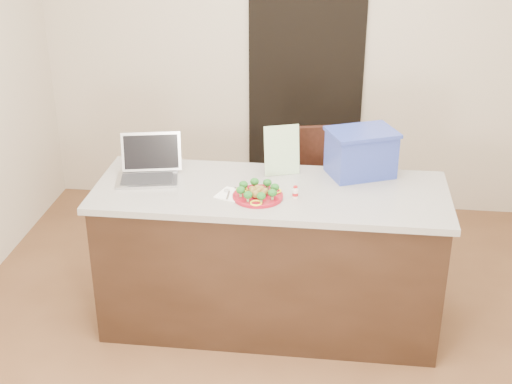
# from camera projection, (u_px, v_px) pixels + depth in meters

# --- Properties ---
(ground) EXTENTS (4.00, 4.00, 0.00)m
(ground) POSITION_uv_depth(u_px,v_px,m) (265.00, 344.00, 4.30)
(ground) COLOR brown
(ground) RESTS_ON ground
(room_shell) EXTENTS (4.00, 4.00, 4.00)m
(room_shell) POSITION_uv_depth(u_px,v_px,m) (267.00, 85.00, 3.61)
(room_shell) COLOR white
(room_shell) RESTS_ON ground
(doorway) EXTENTS (0.90, 0.02, 2.00)m
(doorway) POSITION_uv_depth(u_px,v_px,m) (305.00, 89.00, 5.64)
(doorway) COLOR black
(doorway) RESTS_ON ground
(island) EXTENTS (2.06, 0.76, 0.92)m
(island) POSITION_uv_depth(u_px,v_px,m) (270.00, 257.00, 4.33)
(island) COLOR black
(island) RESTS_ON ground
(plate) EXTENTS (0.29, 0.29, 0.02)m
(plate) POSITION_uv_depth(u_px,v_px,m) (258.00, 196.00, 4.03)
(plate) COLOR maroon
(plate) RESTS_ON island
(meatballs) EXTENTS (0.12, 0.12, 0.04)m
(meatballs) POSITION_uv_depth(u_px,v_px,m) (257.00, 191.00, 4.02)
(meatballs) COLOR olive
(meatballs) RESTS_ON plate
(broccoli) EXTENTS (0.24, 0.24, 0.04)m
(broccoli) POSITION_uv_depth(u_px,v_px,m) (258.00, 189.00, 4.01)
(broccoli) COLOR #154F17
(broccoli) RESTS_ON plate
(pepper_rings) EXTENTS (0.26, 0.24, 0.01)m
(pepper_rings) POSITION_uv_depth(u_px,v_px,m) (258.00, 194.00, 4.02)
(pepper_rings) COLOR yellow
(pepper_rings) RESTS_ON plate
(napkin) EXTENTS (0.20, 0.20, 0.01)m
(napkin) POSITION_uv_depth(u_px,v_px,m) (232.00, 195.00, 4.06)
(napkin) COLOR white
(napkin) RESTS_ON island
(fork) EXTENTS (0.03, 0.14, 0.00)m
(fork) POSITION_uv_depth(u_px,v_px,m) (229.00, 193.00, 4.07)
(fork) COLOR #B4B4B8
(fork) RESTS_ON napkin
(knife) EXTENTS (0.06, 0.17, 0.01)m
(knife) POSITION_uv_depth(u_px,v_px,m) (237.00, 195.00, 4.04)
(knife) COLOR silver
(knife) RESTS_ON napkin
(yogurt_bottle) EXTENTS (0.03, 0.03, 0.07)m
(yogurt_bottle) POSITION_uv_depth(u_px,v_px,m) (295.00, 193.00, 4.02)
(yogurt_bottle) COLOR white
(yogurt_bottle) RESTS_ON island
(laptop) EXTENTS (0.40, 0.35, 0.25)m
(laptop) POSITION_uv_depth(u_px,v_px,m) (149.00, 166.00, 4.27)
(laptop) COLOR #A7A8AC
(laptop) RESTS_ON island
(leaflet) EXTENTS (0.22, 0.12, 0.31)m
(leaflet) POSITION_uv_depth(u_px,v_px,m) (282.00, 150.00, 4.27)
(leaflet) COLOR white
(leaflet) RESTS_ON island
(blue_box) EXTENTS (0.47, 0.41, 0.28)m
(blue_box) POSITION_uv_depth(u_px,v_px,m) (361.00, 152.00, 4.27)
(blue_box) COLOR #283893
(blue_box) RESTS_ON island
(chair) EXTENTS (0.55, 0.55, 1.03)m
(chair) POSITION_uv_depth(u_px,v_px,m) (312.00, 194.00, 4.86)
(chair) COLOR #34170F
(chair) RESTS_ON ground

